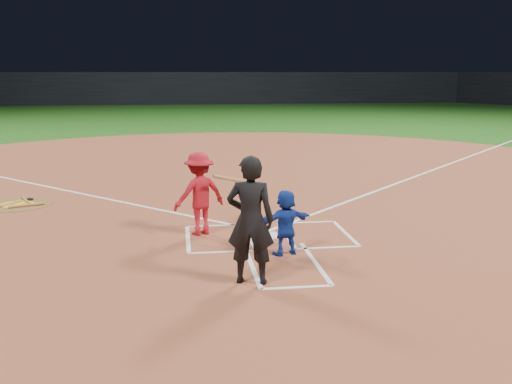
{
  "coord_description": "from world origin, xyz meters",
  "views": [
    {
      "loc": [
        -1.71,
        -10.79,
        3.21
      ],
      "look_at": [
        -0.3,
        -0.4,
        1.0
      ],
      "focal_mm": 40.0,
      "sensor_mm": 36.0,
      "label": 1
    }
  ],
  "objects": [
    {
      "name": "ground",
      "position": [
        0.0,
        0.0,
        0.0
      ],
      "size": [
        120.0,
        120.0,
        0.0
      ],
      "primitive_type": "plane",
      "color": "#164812",
      "rests_on": "ground"
    },
    {
      "name": "home_plate_dirt",
      "position": [
        0.0,
        6.0,
        0.01
      ],
      "size": [
        28.0,
        28.0,
        0.01
      ],
      "primitive_type": "cylinder",
      "color": "brown",
      "rests_on": "ground"
    },
    {
      "name": "stadium_wall_far",
      "position": [
        0.0,
        48.0,
        1.6
      ],
      "size": [
        80.0,
        1.2,
        3.2
      ],
      "primitive_type": "cube",
      "color": "black",
      "rests_on": "ground"
    },
    {
      "name": "home_plate",
      "position": [
        0.0,
        0.0,
        0.02
      ],
      "size": [
        0.6,
        0.6,
        0.02
      ],
      "primitive_type": "cylinder",
      "rotation": [
        0.0,
        0.0,
        3.14
      ],
      "color": "white",
      "rests_on": "home_plate_dirt"
    },
    {
      "name": "on_deck_circle",
      "position": [
        -5.72,
        3.56,
        0.02
      ],
      "size": [
        1.7,
        1.7,
        0.01
      ],
      "primitive_type": "cylinder",
      "color": "brown",
      "rests_on": "home_plate_dirt"
    },
    {
      "name": "on_deck_logo",
      "position": [
        -5.72,
        3.56,
        0.02
      ],
      "size": [
        0.8,
        0.8,
        0.0
      ],
      "primitive_type": "cylinder",
      "color": "yellow",
      "rests_on": "on_deck_circle"
    },
    {
      "name": "on_deck_bat_a",
      "position": [
        -5.57,
        3.81,
        0.05
      ],
      "size": [
        0.42,
        0.79,
        0.06
      ],
      "primitive_type": "cylinder",
      "rotation": [
        1.57,
        0.0,
        0.44
      ],
      "color": "olive",
      "rests_on": "on_deck_circle"
    },
    {
      "name": "on_deck_bat_b",
      "position": [
        -5.92,
        3.46,
        0.05
      ],
      "size": [
        0.52,
        0.73,
        0.06
      ],
      "primitive_type": "cylinder",
      "rotation": [
        1.57,
        0.0,
        -0.59
      ],
      "color": "#AA833E",
      "rests_on": "on_deck_circle"
    },
    {
      "name": "on_deck_bat_c",
      "position": [
        -5.42,
        3.26,
        0.05
      ],
      "size": [
        0.8,
        0.38,
        0.06
      ],
      "primitive_type": "cylinder",
      "rotation": [
        1.57,
        0.0,
        1.96
      ],
      "color": "#A4683C",
      "rests_on": "on_deck_circle"
    },
    {
      "name": "bat_weight_donut",
      "position": [
        -5.52,
        3.96,
        0.05
      ],
      "size": [
        0.19,
        0.19,
        0.05
      ],
      "primitive_type": "torus",
      "color": "black",
      "rests_on": "on_deck_circle"
    },
    {
      "name": "catcher",
      "position": [
        0.12,
        -1.18,
        0.6
      ],
      "size": [
        1.15,
        0.68,
        1.18
      ],
      "primitive_type": "imported",
      "rotation": [
        0.0,
        0.0,
        3.47
      ],
      "color": "#1538AD",
      "rests_on": "home_plate_dirt"
    },
    {
      "name": "umpire",
      "position": [
        -0.67,
        -2.48,
        1.01
      ],
      "size": [
        0.82,
        0.64,
        1.99
      ],
      "primitive_type": "imported",
      "rotation": [
        0.0,
        0.0,
        2.9
      ],
      "color": "black",
      "rests_on": "home_plate_dirt"
    },
    {
      "name": "chalk_markings",
      "position": [
        0.0,
        5.29,
        0.01
      ],
      "size": [
        28.35,
        17.32,
        0.01
      ],
      "color": "white",
      "rests_on": "home_plate_dirt"
    },
    {
      "name": "batter_at_plate",
      "position": [
        -1.33,
        0.34,
        0.84
      ],
      "size": [
        1.58,
        1.0,
        1.66
      ],
      "color": "#A7121E",
      "rests_on": "home_plate_dirt"
    }
  ]
}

